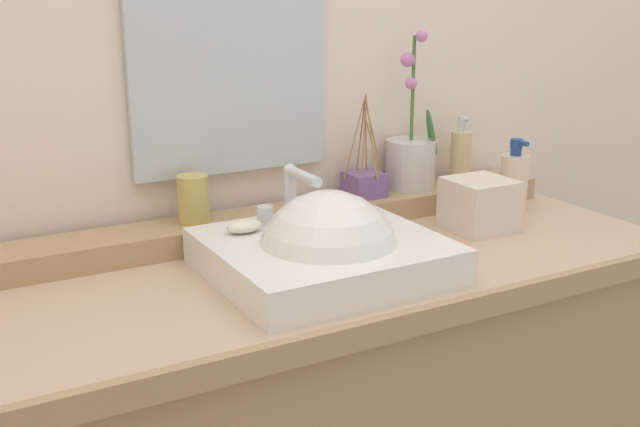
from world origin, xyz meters
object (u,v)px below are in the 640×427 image
at_px(potted_plant, 411,157).
at_px(sink_basin, 327,259).
at_px(reed_diffuser, 364,183).
at_px(tumbler_cup, 193,199).
at_px(tissue_box, 479,205).
at_px(soap_dispenser, 461,154).
at_px(lotion_bottle, 514,182).
at_px(soap_bar, 244,226).

bearing_deg(potted_plant, sink_basin, -143.51).
bearing_deg(potted_plant, reed_diffuser, -175.02).
xyz_separation_m(tumbler_cup, tissue_box, (0.57, -0.20, -0.04)).
height_order(sink_basin, potted_plant, potted_plant).
distance_m(tumbler_cup, tissue_box, 0.61).
relative_size(soap_dispenser, lotion_bottle, 0.92).
bearing_deg(lotion_bottle, sink_basin, -166.07).
height_order(potted_plant, reed_diffuser, potted_plant).
bearing_deg(soap_bar, tissue_box, -3.92).
bearing_deg(reed_diffuser, potted_plant, 4.98).
relative_size(tumbler_cup, reed_diffuser, 0.42).
bearing_deg(soap_bar, potted_plant, 19.21).
xyz_separation_m(soap_bar, tumbler_cup, (-0.04, 0.16, 0.02)).
relative_size(soap_bar, tumbler_cup, 0.72).
bearing_deg(tumbler_cup, soap_dispenser, 1.06).
distance_m(potted_plant, reed_diffuser, 0.14).
bearing_deg(tumbler_cup, tissue_box, -19.07).
xyz_separation_m(sink_basin, tissue_box, (0.42, 0.08, 0.03)).
relative_size(soap_bar, soap_dispenser, 0.44).
relative_size(sink_basin, tissue_box, 3.12).
bearing_deg(tumbler_cup, soap_bar, -76.33).
xyz_separation_m(soap_bar, tissue_box, (0.54, -0.04, -0.02)).
bearing_deg(lotion_bottle, soap_bar, -177.59).
xyz_separation_m(soap_dispenser, reed_diffuser, (-0.28, -0.01, -0.03)).
bearing_deg(potted_plant, tissue_box, -81.89).
xyz_separation_m(reed_diffuser, lotion_bottle, (0.33, -0.13, -0.01)).
xyz_separation_m(soap_bar, reed_diffuser, (0.37, 0.16, 0.00)).
bearing_deg(tissue_box, reed_diffuser, 129.77).
bearing_deg(reed_diffuser, soap_bar, -155.99).
bearing_deg(potted_plant, lotion_bottle, -37.94).
distance_m(tumbler_cup, reed_diffuser, 0.41).
relative_size(tumbler_cup, tissue_box, 0.75).
height_order(soap_bar, tissue_box, tissue_box).
relative_size(sink_basin, soap_bar, 5.79).
height_order(potted_plant, tissue_box, potted_plant).
relative_size(soap_dispenser, tissue_box, 1.23).
distance_m(reed_diffuser, lotion_bottle, 0.35).
bearing_deg(reed_diffuser, soap_dispenser, 2.18).
height_order(soap_bar, potted_plant, potted_plant).
xyz_separation_m(tumbler_cup, lotion_bottle, (0.73, -0.13, -0.03)).
height_order(sink_basin, soap_bar, sink_basin).
bearing_deg(soap_dispenser, potted_plant, 179.56).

